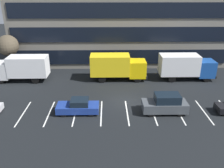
% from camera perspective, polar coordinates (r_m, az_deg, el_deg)
% --- Properties ---
extents(ground_plane, '(120.00, 120.00, 0.00)m').
position_cam_1_polar(ground_plane, '(28.39, 3.23, -4.16)').
color(ground_plane, black).
extents(office_building, '(35.47, 12.32, 18.00)m').
position_cam_1_polar(office_building, '(43.39, 1.72, 17.71)').
color(office_building, slate).
rests_on(office_building, ground_plane).
extents(lot_markings, '(22.54, 5.40, 0.01)m').
position_cam_1_polar(lot_markings, '(26.07, 3.64, -6.79)').
color(lot_markings, silver).
rests_on(lot_markings, ground_plane).
extents(box_truck_white, '(7.77, 2.57, 3.60)m').
position_cam_1_polar(box_truck_white, '(35.91, -20.80, 3.74)').
color(box_truck_white, white).
rests_on(box_truck_white, ground_plane).
extents(box_truck_yellow_all, '(7.97, 2.64, 3.70)m').
position_cam_1_polar(box_truck_yellow_all, '(34.00, 1.20, 4.33)').
color(box_truck_yellow_all, yellow).
rests_on(box_truck_yellow_all, ground_plane).
extents(box_truck_blue, '(7.90, 2.62, 3.66)m').
position_cam_1_polar(box_truck_blue, '(35.71, 17.21, 4.18)').
color(box_truck_blue, '#194799').
rests_on(box_truck_blue, ground_plane).
extents(suv_charcoal, '(4.76, 2.02, 2.15)m').
position_cam_1_polar(suv_charcoal, '(26.16, 12.61, -4.65)').
color(suv_charcoal, '#474C51').
rests_on(suv_charcoal, ground_plane).
extents(sedan_navy, '(4.49, 1.88, 1.61)m').
position_cam_1_polar(sedan_navy, '(25.85, -8.05, -5.35)').
color(sedan_navy, navy).
rests_on(sedan_navy, ground_plane).
extents(bare_tree, '(3.16, 3.16, 5.92)m').
position_cam_1_polar(bare_tree, '(39.34, -23.63, 8.39)').
color(bare_tree, '#473323').
rests_on(bare_tree, ground_plane).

